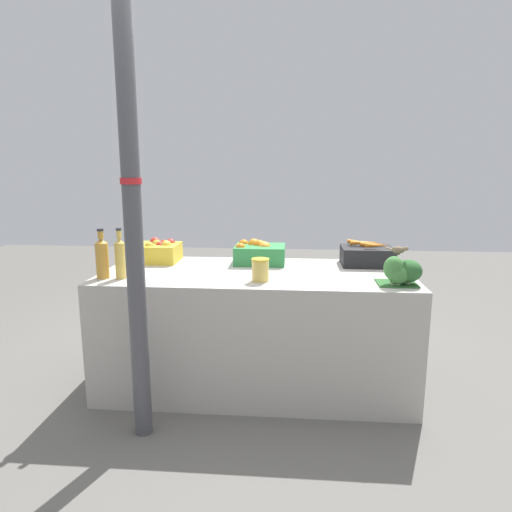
{
  "coord_description": "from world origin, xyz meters",
  "views": [
    {
      "loc": [
        0.23,
        -2.83,
        1.42
      ],
      "look_at": [
        0.0,
        0.0,
        0.86
      ],
      "focal_mm": 32.0,
      "sensor_mm": 36.0,
      "label": 1
    }
  ],
  "objects_px": {
    "orange_crate": "(259,253)",
    "sparrow_bird": "(399,250)",
    "juice_bottle_golden": "(120,257)",
    "pickle_jar": "(260,270)",
    "support_pole": "(131,190)",
    "juice_bottle_amber": "(102,257)",
    "broccoli_pile": "(401,272)",
    "apple_crate": "(155,251)",
    "carrot_crate": "(367,255)"
  },
  "relations": [
    {
      "from": "apple_crate",
      "to": "orange_crate",
      "type": "relative_size",
      "value": 1.0
    },
    {
      "from": "carrot_crate",
      "to": "juice_bottle_amber",
      "type": "bearing_deg",
      "value": -162.8
    },
    {
      "from": "sparrow_bird",
      "to": "support_pole",
      "type": "bearing_deg",
      "value": -137.31
    },
    {
      "from": "juice_bottle_golden",
      "to": "support_pole",
      "type": "bearing_deg",
      "value": -59.17
    },
    {
      "from": "carrot_crate",
      "to": "juice_bottle_golden",
      "type": "relative_size",
      "value": 1.12
    },
    {
      "from": "orange_crate",
      "to": "pickle_jar",
      "type": "relative_size",
      "value": 2.55
    },
    {
      "from": "apple_crate",
      "to": "carrot_crate",
      "type": "distance_m",
      "value": 1.47
    },
    {
      "from": "support_pole",
      "to": "broccoli_pile",
      "type": "xyz_separation_m",
      "value": [
        1.4,
        0.35,
        -0.47
      ]
    },
    {
      "from": "apple_crate",
      "to": "carrot_crate",
      "type": "xyz_separation_m",
      "value": [
        1.47,
        0.0,
        -0.0
      ]
    },
    {
      "from": "support_pole",
      "to": "orange_crate",
      "type": "height_order",
      "value": "support_pole"
    },
    {
      "from": "pickle_jar",
      "to": "juice_bottle_amber",
      "type": "bearing_deg",
      "value": -179.53
    },
    {
      "from": "juice_bottle_golden",
      "to": "pickle_jar",
      "type": "bearing_deg",
      "value": 0.53
    },
    {
      "from": "carrot_crate",
      "to": "pickle_jar",
      "type": "height_order",
      "value": "carrot_crate"
    },
    {
      "from": "orange_crate",
      "to": "juice_bottle_golden",
      "type": "height_order",
      "value": "juice_bottle_golden"
    },
    {
      "from": "juice_bottle_amber",
      "to": "sparrow_bird",
      "type": "bearing_deg",
      "value": 0.39
    },
    {
      "from": "apple_crate",
      "to": "juice_bottle_golden",
      "type": "height_order",
      "value": "juice_bottle_golden"
    },
    {
      "from": "support_pole",
      "to": "pickle_jar",
      "type": "xyz_separation_m",
      "value": [
        0.6,
        0.39,
        -0.48
      ]
    },
    {
      "from": "carrot_crate",
      "to": "juice_bottle_golden",
      "type": "xyz_separation_m",
      "value": [
        -1.52,
        -0.51,
        0.06
      ]
    },
    {
      "from": "support_pole",
      "to": "juice_bottle_amber",
      "type": "xyz_separation_m",
      "value": [
        -0.34,
        0.38,
        -0.42
      ]
    },
    {
      "from": "juice_bottle_amber",
      "to": "juice_bottle_golden",
      "type": "relative_size",
      "value": 0.98
    },
    {
      "from": "support_pole",
      "to": "orange_crate",
      "type": "xyz_separation_m",
      "value": [
        0.56,
        0.89,
        -0.47
      ]
    },
    {
      "from": "support_pole",
      "to": "juice_bottle_amber",
      "type": "height_order",
      "value": "support_pole"
    },
    {
      "from": "orange_crate",
      "to": "carrot_crate",
      "type": "relative_size",
      "value": 1.0
    },
    {
      "from": "orange_crate",
      "to": "support_pole",
      "type": "bearing_deg",
      "value": -122.23
    },
    {
      "from": "juice_bottle_golden",
      "to": "sparrow_bird",
      "type": "xyz_separation_m",
      "value": [
        1.62,
        0.01,
        0.07
      ]
    },
    {
      "from": "broccoli_pile",
      "to": "juice_bottle_golden",
      "type": "xyz_separation_m",
      "value": [
        -1.63,
        0.03,
        0.05
      ]
    },
    {
      "from": "support_pole",
      "to": "apple_crate",
      "type": "bearing_deg",
      "value": 101.0
    },
    {
      "from": "apple_crate",
      "to": "sparrow_bird",
      "type": "height_order",
      "value": "sparrow_bird"
    },
    {
      "from": "pickle_jar",
      "to": "sparrow_bird",
      "type": "xyz_separation_m",
      "value": [
        0.78,
        0.0,
        0.13
      ]
    },
    {
      "from": "support_pole",
      "to": "apple_crate",
      "type": "height_order",
      "value": "support_pole"
    },
    {
      "from": "carrot_crate",
      "to": "juice_bottle_golden",
      "type": "bearing_deg",
      "value": -161.63
    },
    {
      "from": "carrot_crate",
      "to": "pickle_jar",
      "type": "distance_m",
      "value": 0.85
    },
    {
      "from": "apple_crate",
      "to": "pickle_jar",
      "type": "distance_m",
      "value": 0.92
    },
    {
      "from": "orange_crate",
      "to": "sparrow_bird",
      "type": "distance_m",
      "value": 0.97
    },
    {
      "from": "juice_bottle_golden",
      "to": "pickle_jar",
      "type": "relative_size",
      "value": 2.28
    },
    {
      "from": "support_pole",
      "to": "apple_crate",
      "type": "relative_size",
      "value": 7.66
    },
    {
      "from": "carrot_crate",
      "to": "broccoli_pile",
      "type": "xyz_separation_m",
      "value": [
        0.11,
        -0.54,
        0.01
      ]
    },
    {
      "from": "juice_bottle_amber",
      "to": "juice_bottle_golden",
      "type": "distance_m",
      "value": 0.11
    },
    {
      "from": "juice_bottle_amber",
      "to": "juice_bottle_golden",
      "type": "height_order",
      "value": "juice_bottle_golden"
    },
    {
      "from": "juice_bottle_amber",
      "to": "juice_bottle_golden",
      "type": "bearing_deg",
      "value": 0.0
    },
    {
      "from": "support_pole",
      "to": "juice_bottle_amber",
      "type": "bearing_deg",
      "value": 131.57
    },
    {
      "from": "orange_crate",
      "to": "juice_bottle_amber",
      "type": "distance_m",
      "value": 1.04
    },
    {
      "from": "broccoli_pile",
      "to": "support_pole",
      "type": "bearing_deg",
      "value": -165.87
    },
    {
      "from": "sparrow_bird",
      "to": "juice_bottle_golden",
      "type": "bearing_deg",
      "value": -152.78
    },
    {
      "from": "apple_crate",
      "to": "juice_bottle_amber",
      "type": "distance_m",
      "value": 0.54
    },
    {
      "from": "broccoli_pile",
      "to": "pickle_jar",
      "type": "xyz_separation_m",
      "value": [
        -0.8,
        0.04,
        -0.01
      ]
    },
    {
      "from": "juice_bottle_golden",
      "to": "pickle_jar",
      "type": "height_order",
      "value": "juice_bottle_golden"
    },
    {
      "from": "support_pole",
      "to": "sparrow_bird",
      "type": "bearing_deg",
      "value": 15.89
    },
    {
      "from": "juice_bottle_amber",
      "to": "sparrow_bird",
      "type": "distance_m",
      "value": 1.73
    },
    {
      "from": "pickle_jar",
      "to": "orange_crate",
      "type": "bearing_deg",
      "value": 94.95
    }
  ]
}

